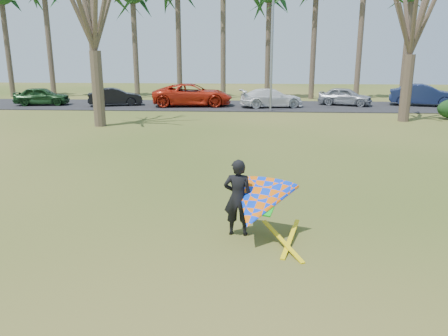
# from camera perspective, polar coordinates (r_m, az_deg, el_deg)

# --- Properties ---
(ground) EXTENTS (100.00, 100.00, 0.00)m
(ground) POSITION_cam_1_polar(r_m,az_deg,el_deg) (10.28, -0.75, -8.83)
(ground) COLOR #23480F
(ground) RESTS_ON ground
(parking_strip) EXTENTS (46.00, 7.00, 0.06)m
(parking_strip) POSITION_cam_1_polar(r_m,az_deg,el_deg) (34.63, 2.54, 8.12)
(parking_strip) COLOR black
(parking_strip) RESTS_ON ground
(bare_tree_right) EXTENTS (6.27, 6.27, 9.21)m
(bare_tree_right) POSITION_cam_1_polar(r_m,az_deg,el_deg) (28.99, 23.68, 18.57)
(bare_tree_right) COLOR #4B3A2D
(bare_tree_right) RESTS_ON ground
(streetlight) EXTENTS (2.28, 0.18, 8.00)m
(streetlight) POSITION_cam_1_polar(r_m,az_deg,el_deg) (31.40, 6.60, 15.45)
(streetlight) COLOR gray
(streetlight) RESTS_ON ground
(car_0) EXTENTS (4.34, 2.30, 1.41)m
(car_0) POSITION_cam_1_polar(r_m,az_deg,el_deg) (37.57, -22.69, 8.66)
(car_0) COLOR #163918
(car_0) RESTS_ON parking_strip
(car_1) EXTENTS (4.34, 2.62, 1.35)m
(car_1) POSITION_cam_1_polar(r_m,az_deg,el_deg) (35.46, -14.02, 9.01)
(car_1) COLOR black
(car_1) RESTS_ON parking_strip
(car_2) EXTENTS (6.36, 3.37, 1.70)m
(car_2) POSITION_cam_1_polar(r_m,az_deg,el_deg) (34.33, -4.13, 9.52)
(car_2) COLOR #B7220E
(car_2) RESTS_ON parking_strip
(car_3) EXTENTS (5.05, 2.87, 1.38)m
(car_3) POSITION_cam_1_polar(r_m,az_deg,el_deg) (33.65, 6.22, 9.09)
(car_3) COLOR white
(car_3) RESTS_ON parking_strip
(car_4) EXTENTS (4.40, 2.97, 1.39)m
(car_4) POSITION_cam_1_polar(r_m,az_deg,el_deg) (35.92, 15.54, 9.01)
(car_4) COLOR gray
(car_4) RESTS_ON parking_strip
(car_5) EXTENTS (5.29, 3.05, 1.65)m
(car_5) POSITION_cam_1_polar(r_m,az_deg,el_deg) (37.66, 24.63, 8.66)
(car_5) COLOR #162144
(car_5) RESTS_ON parking_strip
(kite_flyer) EXTENTS (2.13, 2.39, 2.02)m
(kite_flyer) POSITION_cam_1_polar(r_m,az_deg,el_deg) (9.85, 4.07, -4.61)
(kite_flyer) COLOR black
(kite_flyer) RESTS_ON ground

